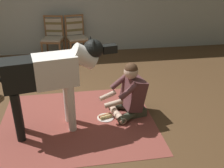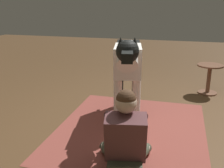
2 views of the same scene
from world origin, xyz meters
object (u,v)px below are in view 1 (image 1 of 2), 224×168
Objects in this scene: large_dog at (51,74)px; hot_dog_on_plate at (105,117)px; dining_chair_left_of_pair at (53,35)px; dining_chair_right_of_pair at (76,34)px; person_sitting_on_floor at (130,94)px.

large_dog reaches higher than hot_dog_on_plate.
dining_chair_left_of_pair is 3.05m from large_dog.
dining_chair_right_of_pair is at bearing 0.03° from dining_chair_left_of_pair.
hot_dog_on_plate is at bearing -169.12° from person_sitting_on_floor.
person_sitting_on_floor is at bearing 10.88° from large_dog.
dining_chair_left_of_pair is at bearing 113.01° from person_sitting_on_floor.
dining_chair_left_of_pair is 3.94× the size of hot_dog_on_plate.
dining_chair_left_of_pair reaches higher than hot_dog_on_plate.
large_dog reaches higher than dining_chair_right_of_pair.
large_dog is at bearing -169.12° from person_sitting_on_floor.
large_dog is (0.12, -3.04, 0.28)m from dining_chair_left_of_pair.
large_dog is at bearing -169.12° from hot_dog_on_plate.
large_dog is 6.57× the size of hot_dog_on_plate.
dining_chair_left_of_pair is 0.60× the size of large_dog.
large_dog reaches higher than person_sitting_on_floor.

